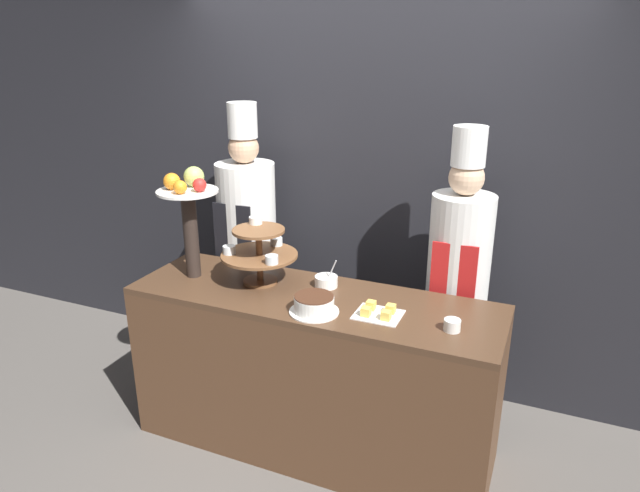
{
  "coord_description": "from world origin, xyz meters",
  "views": [
    {
      "loc": [
        1.12,
        -2.19,
        2.2
      ],
      "look_at": [
        0.0,
        0.41,
        1.18
      ],
      "focal_mm": 32.0,
      "sensor_mm": 36.0,
      "label": 1
    }
  ],
  "objects_px": {
    "cake_round": "(314,305)",
    "serving_bowl_far": "(326,281)",
    "chef_left": "(247,233)",
    "chef_center_left": "(458,270)",
    "cup_white": "(452,325)",
    "fruit_pedestal": "(189,206)",
    "cake_square_tray": "(378,312)",
    "tiered_stand": "(259,251)"
  },
  "relations": [
    {
      "from": "tiered_stand",
      "to": "serving_bowl_far",
      "type": "xyz_separation_m",
      "value": [
        0.36,
        0.09,
        -0.16
      ]
    },
    {
      "from": "cake_round",
      "to": "chef_left",
      "type": "xyz_separation_m",
      "value": [
        -0.78,
        0.69,
        0.05
      ]
    },
    {
      "from": "fruit_pedestal",
      "to": "cup_white",
      "type": "relative_size",
      "value": 7.88
    },
    {
      "from": "fruit_pedestal",
      "to": "chef_center_left",
      "type": "xyz_separation_m",
      "value": [
        1.41,
        0.52,
        -0.35
      ]
    },
    {
      "from": "fruit_pedestal",
      "to": "serving_bowl_far",
      "type": "xyz_separation_m",
      "value": [
        0.76,
        0.15,
        -0.38
      ]
    },
    {
      "from": "cake_round",
      "to": "cake_square_tray",
      "type": "distance_m",
      "value": 0.32
    },
    {
      "from": "cup_white",
      "to": "fruit_pedestal",
      "type": "bearing_deg",
      "value": 176.58
    },
    {
      "from": "fruit_pedestal",
      "to": "chef_center_left",
      "type": "relative_size",
      "value": 0.34
    },
    {
      "from": "cake_square_tray",
      "to": "chef_center_left",
      "type": "distance_m",
      "value": 0.66
    },
    {
      "from": "cake_round",
      "to": "serving_bowl_far",
      "type": "distance_m",
      "value": 0.32
    },
    {
      "from": "cake_round",
      "to": "chef_center_left",
      "type": "bearing_deg",
      "value": 50.14
    },
    {
      "from": "cup_white",
      "to": "serving_bowl_far",
      "type": "xyz_separation_m",
      "value": [
        -0.73,
        0.24,
        0.0
      ]
    },
    {
      "from": "fruit_pedestal",
      "to": "cake_square_tray",
      "type": "xyz_separation_m",
      "value": [
        1.13,
        -0.07,
        -0.4
      ]
    },
    {
      "from": "serving_bowl_far",
      "to": "tiered_stand",
      "type": "bearing_deg",
      "value": -166.23
    },
    {
      "from": "serving_bowl_far",
      "to": "fruit_pedestal",
      "type": "bearing_deg",
      "value": -169.01
    },
    {
      "from": "chef_left",
      "to": "chef_center_left",
      "type": "bearing_deg",
      "value": -0.0
    },
    {
      "from": "cup_white",
      "to": "chef_center_left",
      "type": "relative_size",
      "value": 0.04
    },
    {
      "from": "cake_round",
      "to": "serving_bowl_far",
      "type": "relative_size",
      "value": 1.54
    },
    {
      "from": "serving_bowl_far",
      "to": "chef_center_left",
      "type": "relative_size",
      "value": 0.09
    },
    {
      "from": "fruit_pedestal",
      "to": "cake_round",
      "type": "distance_m",
      "value": 0.92
    },
    {
      "from": "tiered_stand",
      "to": "cup_white",
      "type": "xyz_separation_m",
      "value": [
        1.1,
        -0.15,
        -0.16
      ]
    },
    {
      "from": "fruit_pedestal",
      "to": "cup_white",
      "type": "xyz_separation_m",
      "value": [
        1.49,
        -0.09,
        -0.39
      ]
    },
    {
      "from": "tiered_stand",
      "to": "serving_bowl_far",
      "type": "distance_m",
      "value": 0.4
    },
    {
      "from": "fruit_pedestal",
      "to": "cake_round",
      "type": "height_order",
      "value": "fruit_pedestal"
    },
    {
      "from": "fruit_pedestal",
      "to": "serving_bowl_far",
      "type": "bearing_deg",
      "value": 10.99
    },
    {
      "from": "cup_white",
      "to": "chef_left",
      "type": "bearing_deg",
      "value": 156.97
    },
    {
      "from": "tiered_stand",
      "to": "cup_white",
      "type": "relative_size",
      "value": 5.4
    },
    {
      "from": "cake_square_tray",
      "to": "serving_bowl_far",
      "type": "relative_size",
      "value": 1.4
    },
    {
      "from": "fruit_pedestal",
      "to": "cup_white",
      "type": "distance_m",
      "value": 1.55
    },
    {
      "from": "cake_round",
      "to": "cup_white",
      "type": "bearing_deg",
      "value": 6.85
    },
    {
      "from": "tiered_stand",
      "to": "serving_bowl_far",
      "type": "relative_size",
      "value": 2.61
    },
    {
      "from": "tiered_stand",
      "to": "fruit_pedestal",
      "type": "bearing_deg",
      "value": -171.59
    },
    {
      "from": "cup_white",
      "to": "cake_square_tray",
      "type": "bearing_deg",
      "value": 177.72
    },
    {
      "from": "chef_left",
      "to": "chef_center_left",
      "type": "height_order",
      "value": "chef_left"
    },
    {
      "from": "tiered_stand",
      "to": "chef_center_left",
      "type": "bearing_deg",
      "value": 24.75
    },
    {
      "from": "tiered_stand",
      "to": "chef_center_left",
      "type": "relative_size",
      "value": 0.24
    },
    {
      "from": "cake_round",
      "to": "chef_center_left",
      "type": "distance_m",
      "value": 0.9
    },
    {
      "from": "fruit_pedestal",
      "to": "serving_bowl_far",
      "type": "height_order",
      "value": "fruit_pedestal"
    },
    {
      "from": "serving_bowl_far",
      "to": "chef_center_left",
      "type": "height_order",
      "value": "chef_center_left"
    },
    {
      "from": "tiered_stand",
      "to": "chef_left",
      "type": "bearing_deg",
      "value": 126.8
    },
    {
      "from": "serving_bowl_far",
      "to": "chef_left",
      "type": "distance_m",
      "value": 0.81
    },
    {
      "from": "cake_round",
      "to": "chef_left",
      "type": "bearing_deg",
      "value": 138.28
    }
  ]
}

